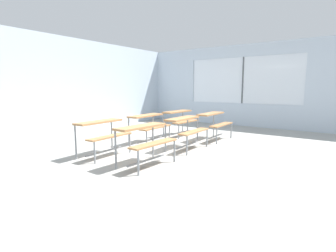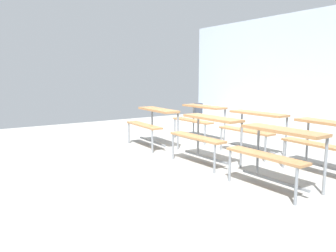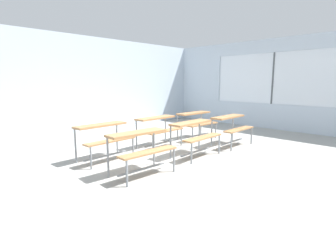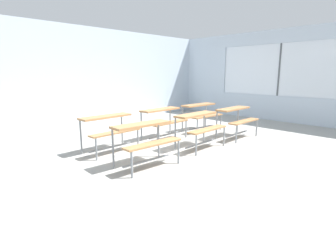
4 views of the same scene
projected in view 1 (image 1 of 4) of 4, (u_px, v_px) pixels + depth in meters
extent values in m
cube|color=#9E9E99|center=(181.00, 156.00, 5.66)|extent=(10.00, 9.00, 0.05)
cube|color=silver|center=(58.00, 85.00, 8.03)|extent=(10.00, 0.12, 3.00)
cube|color=silver|center=(255.00, 115.00, 9.61)|extent=(0.12, 9.00, 0.85)
cube|color=silver|center=(258.00, 49.00, 9.26)|extent=(0.12, 9.00, 0.45)
cube|color=silver|center=(175.00, 81.00, 11.47)|extent=(0.12, 1.90, 1.70)
cube|color=white|center=(243.00, 80.00, 9.71)|extent=(0.02, 4.20, 1.70)
cube|color=#4C5156|center=(243.00, 80.00, 9.71)|extent=(0.06, 0.05, 1.70)
cube|color=#A87547|center=(141.00, 127.00, 4.85)|extent=(1.11, 0.36, 0.04)
cube|color=#A87547|center=(154.00, 144.00, 4.70)|extent=(1.11, 0.26, 0.03)
cylinder|color=gray|center=(116.00, 149.00, 4.60)|extent=(0.04, 0.04, 0.72)
cylinder|color=gray|center=(153.00, 140.00, 5.38)|extent=(0.04, 0.04, 0.72)
cylinder|color=gray|center=(138.00, 163.00, 4.28)|extent=(0.04, 0.04, 0.44)
cylinder|color=gray|center=(174.00, 151.00, 5.07)|extent=(0.04, 0.04, 0.44)
cube|color=gray|center=(147.00, 160.00, 4.86)|extent=(1.00, 0.07, 0.03)
cube|color=#A87547|center=(182.00, 118.00, 6.12)|extent=(1.11, 0.36, 0.04)
cube|color=#A87547|center=(194.00, 131.00, 5.99)|extent=(1.11, 0.26, 0.03)
cylinder|color=gray|center=(166.00, 136.00, 5.84)|extent=(0.04, 0.04, 0.72)
cylinder|color=gray|center=(187.00, 130.00, 6.66)|extent=(0.04, 0.04, 0.72)
cylinder|color=gray|center=(187.00, 145.00, 5.56)|extent=(0.04, 0.04, 0.44)
cylinder|color=gray|center=(207.00, 138.00, 6.38)|extent=(0.04, 0.04, 0.44)
cube|color=gray|center=(187.00, 145.00, 6.14)|extent=(1.00, 0.07, 0.03)
cube|color=#A87547|center=(211.00, 114.00, 7.21)|extent=(1.11, 0.34, 0.04)
cube|color=#A87547|center=(221.00, 125.00, 7.08)|extent=(1.10, 0.24, 0.03)
cylinder|color=gray|center=(198.00, 128.00, 6.94)|extent=(0.04, 0.04, 0.72)
cylinder|color=gray|center=(214.00, 124.00, 7.75)|extent=(0.04, 0.04, 0.72)
cylinder|color=gray|center=(217.00, 136.00, 6.65)|extent=(0.04, 0.04, 0.44)
cylinder|color=gray|center=(231.00, 130.00, 7.46)|extent=(0.04, 0.04, 0.44)
cube|color=gray|center=(215.00, 136.00, 7.23)|extent=(1.00, 0.05, 0.03)
cube|color=#A87547|center=(99.00, 122.00, 5.52)|extent=(1.11, 0.37, 0.04)
cube|color=#A87547|center=(110.00, 136.00, 5.39)|extent=(1.11, 0.27, 0.03)
cylinder|color=gray|center=(76.00, 142.00, 5.24)|extent=(0.04, 0.04, 0.72)
cylinder|color=gray|center=(112.00, 134.00, 6.06)|extent=(0.04, 0.04, 0.72)
cylinder|color=gray|center=(95.00, 152.00, 4.96)|extent=(0.04, 0.04, 0.44)
cylinder|color=gray|center=(130.00, 143.00, 5.78)|extent=(0.04, 0.04, 0.44)
cube|color=gray|center=(105.00, 151.00, 5.54)|extent=(1.00, 0.07, 0.03)
cube|color=#A87547|center=(146.00, 116.00, 6.74)|extent=(1.11, 0.37, 0.04)
cube|color=#A87547|center=(156.00, 127.00, 6.61)|extent=(1.11, 0.27, 0.03)
cylinder|color=gray|center=(129.00, 132.00, 6.45)|extent=(0.04, 0.04, 0.72)
cylinder|color=gray|center=(153.00, 127.00, 7.28)|extent=(0.04, 0.04, 0.72)
cylinder|color=gray|center=(146.00, 139.00, 6.18)|extent=(0.04, 0.04, 0.44)
cylinder|color=gray|center=(169.00, 133.00, 7.00)|extent=(0.04, 0.04, 0.44)
cube|color=gray|center=(150.00, 140.00, 6.75)|extent=(1.00, 0.07, 0.03)
cube|color=#A87547|center=(177.00, 112.00, 7.86)|extent=(1.11, 0.36, 0.04)
cube|color=#A87547|center=(186.00, 122.00, 7.71)|extent=(1.11, 0.26, 0.03)
cylinder|color=gray|center=(163.00, 125.00, 7.61)|extent=(0.04, 0.04, 0.72)
cylinder|color=gray|center=(183.00, 121.00, 8.39)|extent=(0.04, 0.04, 0.72)
cylinder|color=gray|center=(179.00, 131.00, 7.29)|extent=(0.04, 0.04, 0.44)
cylinder|color=gray|center=(197.00, 127.00, 8.08)|extent=(0.04, 0.04, 0.44)
cube|color=gray|center=(181.00, 132.00, 7.87)|extent=(1.00, 0.06, 0.03)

